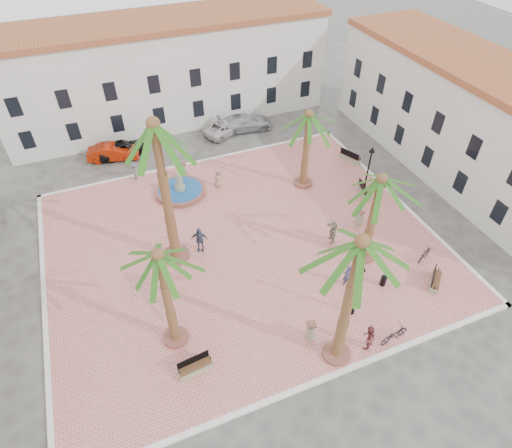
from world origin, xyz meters
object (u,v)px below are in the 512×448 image
(bollard_se, at_px, (311,331))
(palm_s, at_px, (359,256))
(bicycle_b, at_px, (425,254))
(car_red, at_px, (113,152))
(lamppost_e, at_px, (370,163))
(car_silver, at_px, (245,123))
(bench_s, at_px, (195,367))
(pedestrian_east, at_px, (333,232))
(palm_ne, at_px, (308,123))
(bollard_n, at_px, (183,170))
(fountain, at_px, (180,190))
(palm_sw, at_px, (160,266))
(car_white, at_px, (226,127))
(palm_nw, at_px, (156,141))
(palm_e, at_px, (379,190))
(cyclist_a, at_px, (348,275))
(pedestrian_fountain_a, at_px, (218,178))
(pedestrian_north, at_px, (135,171))
(lamppost_s, at_px, (359,281))
(cyclist_b, at_px, (368,338))
(litter_bin, at_px, (383,281))
(bench_ne, at_px, (350,158))
(bench_se, at_px, (435,281))
(bollard_e, at_px, (359,218))
(pedestrian_fountain_b, at_px, (199,239))
(bench_e, at_px, (364,191))
(bicycle_a, at_px, (394,334))

(bollard_se, bearing_deg, palm_s, -59.88)
(bicycle_b, distance_m, car_red, 26.71)
(lamppost_e, bearing_deg, car_silver, 111.10)
(bench_s, xyz_separation_m, pedestrian_east, (11.56, 5.90, 0.58))
(palm_ne, height_order, bicycle_b, palm_ne)
(bench_s, height_order, bollard_n, bollard_n)
(car_red, bearing_deg, fountain, -136.05)
(palm_sw, distance_m, car_white, 23.68)
(palm_nw, distance_m, palm_ne, 12.78)
(palm_s, height_order, bollard_n, palm_s)
(palm_ne, bearing_deg, fountain, 165.05)
(pedestrian_east, relative_size, car_silver, 0.33)
(palm_e, distance_m, cyclist_a, 5.60)
(palm_nw, height_order, bicycle_b, palm_nw)
(palm_sw, xyz_separation_m, car_red, (-0.46, 20.09, -5.46))
(palm_ne, xyz_separation_m, bollard_n, (-8.72, 4.63, -4.79))
(pedestrian_fountain_a, relative_size, pedestrian_north, 0.97)
(lamppost_s, height_order, cyclist_b, lamppost_s)
(litter_bin, bearing_deg, bench_ne, 66.75)
(palm_e, relative_size, cyclist_a, 4.01)
(bench_se, relative_size, bollard_e, 1.32)
(bench_se, bearing_deg, bench_s, 137.42)
(bench_ne, distance_m, pedestrian_fountain_a, 11.89)
(pedestrian_fountain_b, distance_m, car_red, 14.38)
(bench_ne, relative_size, cyclist_a, 1.22)
(lamppost_s, distance_m, car_white, 22.94)
(cyclist_a, bearing_deg, car_red, -55.43)
(lamppost_s, xyz_separation_m, pedestrian_fountain_b, (-6.78, 8.39, -1.84))
(palm_e, relative_size, litter_bin, 9.45)
(palm_s, bearing_deg, bench_se, 13.64)
(bollard_n, distance_m, bicycle_b, 19.61)
(pedestrian_fountain_a, xyz_separation_m, pedestrian_fountain_b, (-3.43, -6.40, 0.20))
(bollard_n, relative_size, pedestrian_fountain_a, 0.86)
(fountain, distance_m, bench_se, 19.62)
(bicycle_b, height_order, car_silver, car_silver)
(fountain, xyz_separation_m, car_red, (-4.12, 7.19, 0.29))
(bench_e, xyz_separation_m, bollard_n, (-12.60, 7.65, 0.41))
(bicycle_b, bearing_deg, car_white, -4.80)
(cyclist_a, height_order, pedestrian_fountain_b, pedestrian_fountain_b)
(bench_s, xyz_separation_m, cyclist_a, (10.44, 2.11, 0.56))
(lamppost_e, height_order, bollard_n, lamppost_e)
(car_red, bearing_deg, bicycle_a, -140.60)
(bicycle_a, xyz_separation_m, bicycle_b, (5.62, 4.42, -0.02))
(bollard_e, bearing_deg, palm_sw, -163.53)
(bollard_n, bearing_deg, bicycle_b, -50.92)
(cyclist_a, height_order, car_white, cyclist_a)
(palm_ne, height_order, bicycle_a, palm_ne)
(palm_ne, height_order, lamppost_e, palm_ne)
(bench_e, height_order, cyclist_a, cyclist_a)
(bollard_se, distance_m, cyclist_b, 3.10)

